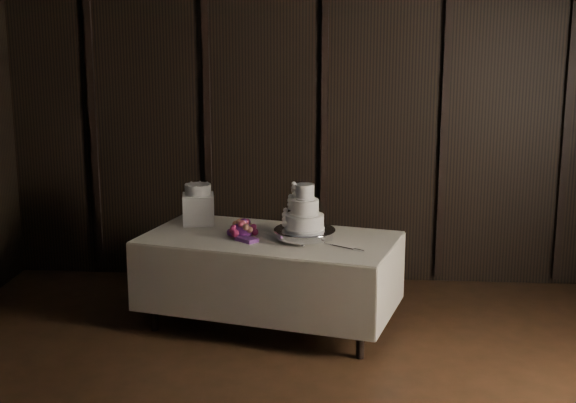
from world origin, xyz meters
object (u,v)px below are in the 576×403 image
(wedding_cake, at_px, (301,212))
(display_table, at_px, (269,278))
(box_pedestal, at_px, (198,209))
(bouquet, at_px, (242,230))
(cake_stand, at_px, (305,235))
(small_cake, at_px, (198,189))

(wedding_cake, bearing_deg, display_table, 157.70)
(box_pedestal, bearing_deg, bouquet, -43.81)
(cake_stand, relative_size, small_cake, 2.20)
(cake_stand, relative_size, box_pedestal, 1.86)
(display_table, xyz_separation_m, cake_stand, (0.29, -0.09, 0.39))
(wedding_cake, xyz_separation_m, box_pedestal, (-0.90, 0.49, -0.11))
(small_cake, bearing_deg, cake_stand, -27.01)
(wedding_cake, bearing_deg, bouquet, 170.87)
(cake_stand, height_order, small_cake, small_cake)
(display_table, xyz_separation_m, wedding_cake, (0.26, -0.11, 0.58))
(cake_stand, relative_size, wedding_cake, 1.35)
(display_table, bearing_deg, box_pedestal, 163.44)
(wedding_cake, bearing_deg, box_pedestal, 151.51)
(cake_stand, xyz_separation_m, box_pedestal, (-0.93, 0.47, 0.08))
(cake_stand, relative_size, bouquet, 1.25)
(display_table, distance_m, wedding_cake, 0.64)
(display_table, bearing_deg, wedding_cake, -8.03)
(small_cake, bearing_deg, wedding_cake, -28.42)
(display_table, relative_size, box_pedestal, 8.40)
(small_cake, bearing_deg, bouquet, -43.81)
(box_pedestal, relative_size, small_cake, 1.18)
(wedding_cake, bearing_deg, small_cake, 151.51)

